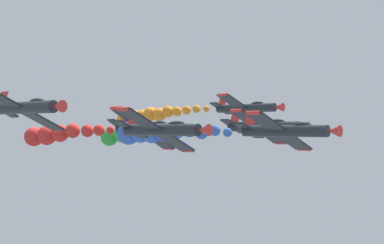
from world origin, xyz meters
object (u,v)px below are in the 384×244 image
object	(u,v)px
airplane_lead	(286,131)
airplane_left_outer	(148,128)
airplane_left_inner	(264,126)
airplane_right_inner	(162,130)
airplane_trailing	(24,107)
airplane_right_outer	(247,108)

from	to	relation	value
airplane_lead	airplane_left_outer	xyz separation A→B (m)	(1.10, -16.97, 0.25)
airplane_left_inner	airplane_left_outer	xyz separation A→B (m)	(8.58, -9.47, -0.18)
airplane_left_inner	airplane_right_inner	xyz separation A→B (m)	(15.61, -0.47, -0.33)
airplane_trailing	airplane_lead	bearing A→B (deg)	136.59
airplane_left_outer	airplane_right_inner	bearing A→B (deg)	51.99
airplane_left_outer	airplane_trailing	world-z (taller)	airplane_trailing
airplane_lead	airplane_left_outer	world-z (taller)	airplane_left_outer
airplane_right_inner	airplane_trailing	world-z (taller)	airplane_trailing
airplane_lead	airplane_trailing	world-z (taller)	airplane_trailing
airplane_left_inner	airplane_left_outer	world-z (taller)	airplane_left_outer
airplane_right_inner	airplane_right_outer	world-z (taller)	airplane_right_outer
airplane_left_outer	airplane_trailing	distance (m)	16.17
airplane_right_inner	airplane_trailing	bearing A→B (deg)	-42.50
airplane_right_inner	airplane_right_outer	xyz separation A→B (m)	(-24.10, -8.06, 2.77)
airplane_left_inner	airplane_left_outer	distance (m)	12.78
airplane_left_outer	airplane_right_outer	size ratio (longest dim) A/B	1.00
airplane_lead	airplane_right_outer	bearing A→B (deg)	-134.90
airplane_left_inner	airplane_right_outer	size ratio (longest dim) A/B	1.00
airplane_right_inner	airplane_trailing	distance (m)	12.39
airplane_left_inner	airplane_trailing	size ratio (longest dim) A/B	1.00
airplane_left_inner	airplane_right_outer	xyz separation A→B (m)	(-8.49, -8.53, 2.44)
airplane_lead	airplane_left_inner	xyz separation A→B (m)	(-7.48, -7.50, 0.43)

